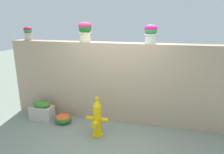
# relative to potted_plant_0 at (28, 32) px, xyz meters

# --- Properties ---
(ground_plane) EXTENTS (24.00, 24.00, 0.00)m
(ground_plane) POSITION_rel_potted_plant_0_xyz_m (2.40, -1.21, -2.19)
(ground_plane) COLOR gray
(stone_wall) EXTENTS (5.55, 0.34, 1.98)m
(stone_wall) POSITION_rel_potted_plant_0_xyz_m (2.40, -0.01, -1.20)
(stone_wall) COLOR tan
(stone_wall) RESTS_ON ground
(potted_plant_0) EXTENTS (0.23, 0.23, 0.35)m
(potted_plant_0) POSITION_rel_potted_plant_0_xyz_m (0.00, 0.00, 0.00)
(potted_plant_0) COLOR #C2B69D
(potted_plant_0) RESTS_ON stone_wall
(potted_plant_1) EXTENTS (0.32, 0.32, 0.49)m
(potted_plant_1) POSITION_rel_potted_plant_0_xyz_m (1.60, 0.02, 0.09)
(potted_plant_1) COLOR beige
(potted_plant_1) RESTS_ON stone_wall
(potted_plant_2) EXTENTS (0.29, 0.29, 0.43)m
(potted_plant_2) POSITION_rel_potted_plant_0_xyz_m (3.18, -0.01, 0.05)
(potted_plant_2) COLOR beige
(potted_plant_2) RESTS_ON stone_wall
(fire_hydrant) EXTENTS (0.48, 0.38, 0.91)m
(fire_hydrant) POSITION_rel_potted_plant_0_xyz_m (2.18, -0.91, -1.78)
(fire_hydrant) COLOR yellow
(fire_hydrant) RESTS_ON ground
(flower_bush_left) EXTENTS (0.41, 0.37, 0.24)m
(flower_bush_left) POSITION_rel_potted_plant_0_xyz_m (1.17, -0.58, -2.06)
(flower_bush_left) COLOR #306E2A
(flower_bush_left) RESTS_ON ground
(planter_box) EXTENTS (0.58, 0.33, 0.51)m
(planter_box) POSITION_rel_potted_plant_0_xyz_m (0.54, -0.52, -1.95)
(planter_box) COLOR #B8AE9F
(planter_box) RESTS_ON ground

